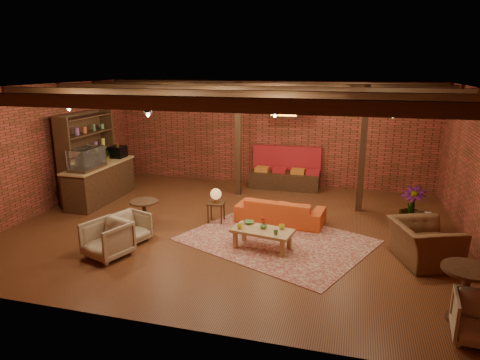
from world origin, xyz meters
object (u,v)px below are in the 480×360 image
(armchair_right, at_px, (425,237))
(plant_tall, at_px, (416,166))
(coffee_table, at_px, (262,231))
(round_table_right, at_px, (466,286))
(side_table_lamp, at_px, (216,197))
(sofa, at_px, (280,211))
(round_table_left, at_px, (144,210))
(armchair_a, at_px, (130,226))
(side_table_book, at_px, (425,215))
(armchair_b, at_px, (107,238))

(armchair_right, xyz_separation_m, plant_tall, (-0.04, 1.82, 0.96))
(coffee_table, relative_size, round_table_right, 1.54)
(side_table_lamp, bearing_deg, sofa, 13.01)
(round_table_left, bearing_deg, side_table_lamp, 30.61)
(round_table_right, bearing_deg, armchair_a, 167.68)
(armchair_a, height_order, armchair_right, armchair_right)
(side_table_lamp, distance_m, armchair_a, 2.15)
(coffee_table, distance_m, side_table_book, 3.80)
(side_table_lamp, relative_size, armchair_a, 1.20)
(armchair_a, height_order, armchair_b, armchair_b)
(side_table_book, relative_size, round_table_right, 0.54)
(side_table_lamp, bearing_deg, armchair_a, -130.53)
(armchair_b, relative_size, armchair_right, 0.66)
(armchair_a, bearing_deg, side_table_lamp, -21.33)
(round_table_left, distance_m, armchair_b, 1.54)
(side_table_lamp, relative_size, armchair_b, 1.05)
(armchair_a, xyz_separation_m, plant_tall, (5.83, 2.39, 1.13))
(coffee_table, bearing_deg, sofa, 86.27)
(coffee_table, relative_size, side_table_lamp, 1.57)
(side_table_book, bearing_deg, side_table_lamp, -172.51)
(side_table_lamp, distance_m, round_table_right, 5.63)
(armchair_b, bearing_deg, coffee_table, 42.39)
(sofa, bearing_deg, armchair_right, 160.85)
(side_table_lamp, xyz_separation_m, armchair_right, (4.49, -1.05, -0.11))
(armchair_right, xyz_separation_m, side_table_book, (0.23, 1.67, -0.12))
(armchair_b, bearing_deg, round_table_right, 14.74)
(coffee_table, distance_m, side_table_lamp, 1.87)
(coffee_table, height_order, round_table_left, same)
(side_table_lamp, xyz_separation_m, armchair_b, (-1.45, -2.39, -0.24))
(sofa, xyz_separation_m, side_table_book, (3.23, 0.28, 0.11))
(round_table_left, bearing_deg, side_table_book, 13.44)
(plant_tall, bearing_deg, sofa, -171.74)
(round_table_right, relative_size, plant_tall, 0.29)
(sofa, height_order, round_table_left, round_table_left)
(side_table_lamp, xyz_separation_m, side_table_book, (4.72, 0.62, -0.23))
(sofa, bearing_deg, side_table_book, -169.35)
(armchair_a, relative_size, side_table_book, 1.52)
(side_table_book, height_order, round_table_right, round_table_right)
(round_table_left, bearing_deg, armchair_right, -1.89)
(sofa, bearing_deg, armchair_b, 48.69)
(armchair_right, distance_m, round_table_right, 1.94)
(armchair_a, bearing_deg, round_table_left, 23.38)
(side_table_book, bearing_deg, plant_tall, 150.11)
(sofa, xyz_separation_m, armchair_a, (-2.88, -1.96, 0.05))
(coffee_table, relative_size, armchair_b, 1.65)
(sofa, height_order, side_table_book, sofa)
(round_table_left, height_order, round_table_right, round_table_right)
(side_table_lamp, bearing_deg, coffee_table, -41.31)
(plant_tall, bearing_deg, armchair_b, -151.80)
(side_table_book, bearing_deg, coffee_table, -151.05)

